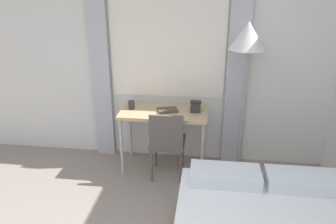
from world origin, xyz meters
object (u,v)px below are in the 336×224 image
object	(u,v)px
standing_lamp	(247,44)
telephone	(196,106)
mug	(131,105)
book	(168,110)
desk	(164,117)
desk_chair	(167,140)

from	to	relation	value
standing_lamp	telephone	xyz separation A→B (m)	(-0.52, 0.10, -0.77)
telephone	mug	bearing A→B (deg)	-176.34
telephone	book	size ratio (longest dim) A/B	0.69
desk	desk_chair	distance (m)	0.31
standing_lamp	telephone	world-z (taller)	standing_lamp
desk	standing_lamp	bearing A→B (deg)	-2.55
book	mug	world-z (taller)	mug
desk	book	distance (m)	0.10
desk_chair	book	bearing A→B (deg)	95.08
desk	telephone	size ratio (longest dim) A/B	5.60
desk	standing_lamp	world-z (taller)	standing_lamp
mug	book	bearing A→B (deg)	-1.27
standing_lamp	desk_chair	bearing A→B (deg)	-167.69
desk_chair	standing_lamp	world-z (taller)	standing_lamp
desk	standing_lamp	distance (m)	1.27
desk_chair	book	size ratio (longest dim) A/B	3.20
desk_chair	book	distance (m)	0.37
standing_lamp	book	size ratio (longest dim) A/B	6.82
desk	desk_chair	world-z (taller)	desk_chair
desk	telephone	xyz separation A→B (m)	(0.37, 0.06, 0.13)
desk	desk_chair	xyz separation A→B (m)	(0.07, -0.22, -0.20)
desk	desk_chair	bearing A→B (deg)	-72.67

